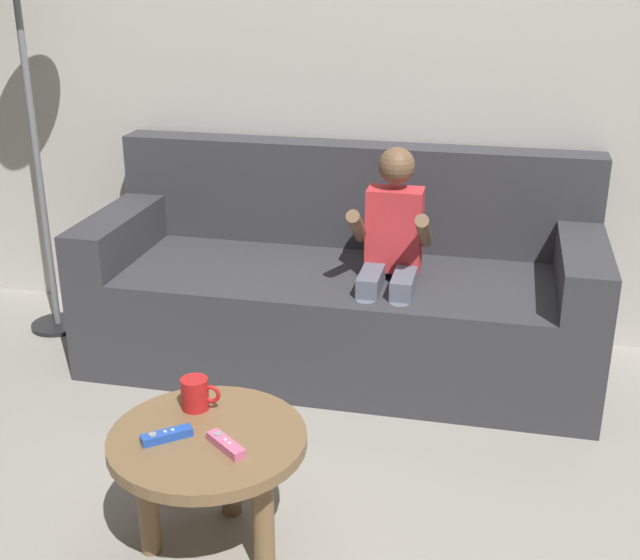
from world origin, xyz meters
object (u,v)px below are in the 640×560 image
(couch, at_px, (342,292))
(game_remote_pink_near_edge, at_px, (226,444))
(person_seated_on_couch, at_px, (391,255))
(coffee_mug, at_px, (196,394))
(game_remote_blue_center, at_px, (167,435))
(coffee_table, at_px, (209,454))

(couch, height_order, game_remote_pink_near_edge, couch)
(person_seated_on_couch, relative_size, game_remote_pink_near_edge, 7.13)
(game_remote_pink_near_edge, distance_m, coffee_mug, 0.24)
(person_seated_on_couch, xyz_separation_m, coffee_mug, (-0.42, -0.98, -0.11))
(person_seated_on_couch, height_order, game_remote_pink_near_edge, person_seated_on_couch)
(person_seated_on_couch, relative_size, game_remote_blue_center, 7.15)
(couch, bearing_deg, game_remote_blue_center, -99.38)
(coffee_mug, bearing_deg, coffee_table, -57.18)
(coffee_table, height_order, game_remote_blue_center, game_remote_blue_center)
(person_seated_on_couch, bearing_deg, coffee_table, -107.32)
(couch, relative_size, game_remote_pink_near_edge, 15.55)
(coffee_mug, bearing_deg, person_seated_on_couch, 66.72)
(person_seated_on_couch, bearing_deg, coffee_mug, -113.28)
(couch, bearing_deg, person_seated_on_couch, -38.47)
(coffee_mug, bearing_deg, game_remote_blue_center, -96.67)
(game_remote_blue_center, distance_m, coffee_mug, 0.18)
(couch, height_order, game_remote_blue_center, couch)
(game_remote_blue_center, xyz_separation_m, coffee_mug, (0.02, 0.17, 0.04))
(coffee_table, relative_size, game_remote_pink_near_edge, 4.18)
(couch, distance_m, person_seated_on_couch, 0.37)
(game_remote_blue_center, bearing_deg, couch, 80.62)
(coffee_table, bearing_deg, coffee_mug, 122.82)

